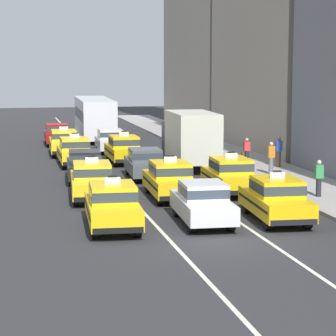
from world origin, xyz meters
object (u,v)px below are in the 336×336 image
taxi_left_nearest (113,205)px  sedan_left_third (85,165)px  sedan_center_third (145,163)px  taxi_right_second (230,175)px  box_truck_right_third (190,137)px  sedan_left_sixth (57,134)px  taxi_left_fourth (75,151)px  pedestrian_near_crosswalk (247,152)px  taxi_right_nearest (276,198)px  pedestrian_by_storefront (279,152)px  taxi_center_fourth (124,149)px  pedestrian_trailing (319,178)px  bus_center_sixth (94,116)px  sedan_center_fifth (110,140)px  taxi_center_second (170,179)px  pedestrian_mid_block (271,158)px  sedan_center_nearest (203,202)px  taxi_left_second (92,180)px  taxi_left_fifth (64,142)px

taxi_left_nearest → sedan_left_third: bearing=89.2°
sedan_center_third → taxi_right_second: size_ratio=0.95×
box_truck_right_third → sedan_left_sixth: bearing=115.7°
taxi_left_fourth → sedan_left_sixth: size_ratio=1.06×
sedan_left_sixth → pedestrian_near_crosswalk: 17.70m
taxi_right_nearest → pedestrian_by_storefront: taxi_right_nearest is taller
taxi_center_fourth → taxi_right_nearest: size_ratio=0.98×
taxi_right_second → pedestrian_trailing: taxi_right_second is taller
taxi_left_fourth → pedestrian_trailing: (9.50, -13.35, 0.09)m
sedan_left_sixth → taxi_right_nearest: (6.34, -28.50, 0.03)m
taxi_right_second → taxi_left_fourth: bearing=119.3°
bus_center_sixth → pedestrian_trailing: 29.94m
taxi_center_fourth → pedestrian_by_storefront: size_ratio=2.65×
box_truck_right_third → sedan_center_fifth: bearing=111.9°
sedan_left_sixth → taxi_center_second: 23.32m
box_truck_right_third → pedestrian_mid_block: 5.45m
taxi_left_fourth → taxi_right_second: same height
sedan_center_nearest → pedestrian_near_crosswalk: bearing=65.2°
box_truck_right_third → pedestrian_near_crosswalk: box_truck_right_third is taller
taxi_left_nearest → taxi_center_fourth: bearing=79.7°
taxi_right_nearest → sedan_center_fifth: bearing=97.7°
sedan_left_third → taxi_right_second: taxi_right_second is taller
sedan_left_sixth → sedan_center_fifth: same height
pedestrian_by_storefront → bus_center_sixth: bearing=112.1°
taxi_left_nearest → pedestrian_by_storefront: (11.33, 12.84, 0.15)m
taxi_right_nearest → pedestrian_by_storefront: size_ratio=2.71×
taxi_left_nearest → pedestrian_mid_block: bearing=46.2°
taxi_left_nearest → taxi_left_second: same height
sedan_left_sixth → sedan_center_nearest: same height
taxi_right_second → pedestrian_trailing: 4.08m
taxi_left_second → box_truck_right_third: 11.00m
sedan_center_fifth → taxi_left_fifth: bearing=-165.3°
taxi_left_fourth → sedan_center_fifth: size_ratio=1.05×
sedan_center_fifth → pedestrian_near_crosswalk: pedestrian_near_crosswalk is taller
box_truck_right_third → bus_center_sixth: bearing=100.4°
taxi_left_fifth → sedan_left_sixth: (-0.04, 6.17, -0.03)m
sedan_left_sixth → taxi_right_second: size_ratio=0.93×
sedan_center_nearest → pedestrian_by_storefront: bearing=58.2°
sedan_left_third → sedan_center_nearest: 11.52m
sedan_center_third → taxi_right_second: taxi_right_second is taller
sedan_left_third → bus_center_sixth: (3.06, 21.79, 0.97)m
taxi_left_nearest → taxi_left_second: size_ratio=1.00×
taxi_center_second → sedan_center_third: (-0.02, 5.88, -0.03)m
taxi_left_nearest → taxi_left_fifth: same height
taxi_center_second → taxi_right_nearest: same height
taxi_left_second → sedan_center_fifth: 17.53m
taxi_right_nearest → pedestrian_mid_block: bearing=70.5°
taxi_right_second → box_truck_right_third: bearing=88.5°
sedan_center_nearest → taxi_left_nearest: bearing=-179.3°
pedestrian_trailing → sedan_center_nearest: bearing=-150.0°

